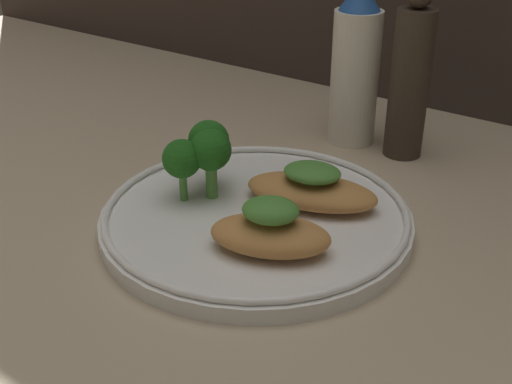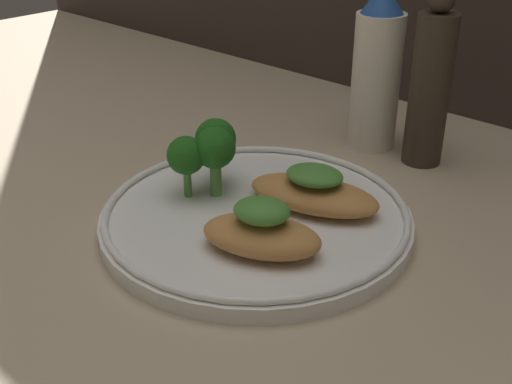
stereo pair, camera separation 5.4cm
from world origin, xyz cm
name	(u,v)px [view 2 (the right image)]	position (x,y,z in cm)	size (l,w,h in cm)	color
ground_plane	(256,231)	(0.00, 0.00, -0.50)	(180.00, 180.00, 1.00)	tan
plate	(256,217)	(0.00, 0.00, 0.99)	(26.78, 26.78, 2.00)	white
grilled_meat_front	(262,232)	(4.36, -4.11, 3.11)	(10.75, 8.66, 4.45)	#BC7F42
grilled_meat_middle	(314,192)	(2.95, 4.17, 2.86)	(12.82, 8.79, 3.77)	#BC7F42
broccoli_bunch	(207,148)	(-5.91, 0.08, 5.68)	(5.24, 7.06, 6.44)	#569942
sauce_bottle	(377,71)	(-2.66, 21.68, 8.45)	(5.17, 5.17, 17.66)	silver
pepper_grinder	(430,85)	(3.65, 21.68, 8.31)	(4.05, 4.05, 18.03)	#382D23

